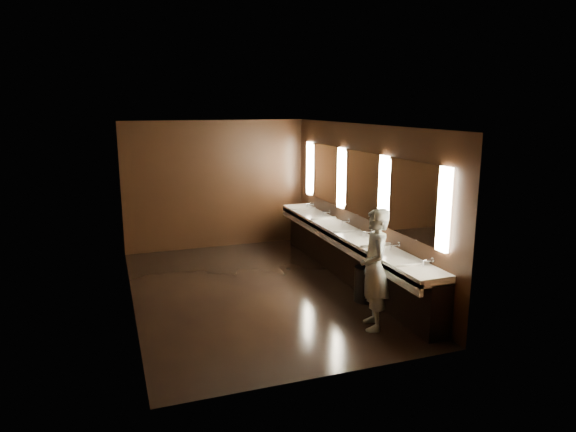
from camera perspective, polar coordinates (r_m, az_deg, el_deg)
name	(u,v)px	position (r m, az deg, el deg)	size (l,w,h in m)	color
floor	(255,291)	(8.90, -3.72, -8.30)	(6.00, 6.00, 0.00)	black
ceiling	(252,125)	(8.34, -3.99, 10.01)	(4.00, 6.00, 0.02)	#2D2D2B
wall_back	(216,185)	(11.38, -8.00, 3.46)	(4.00, 0.02, 2.80)	black
wall_front	(327,263)	(5.77, 4.36, -5.18)	(4.00, 0.02, 2.80)	black
wall_left	(128,220)	(8.21, -17.40, -0.43)	(0.02, 6.00, 2.80)	black
wall_right	(361,203)	(9.25, 8.16, 1.40)	(0.02, 6.00, 2.80)	black
sink_counter	(350,253)	(9.37, 6.87, -4.11)	(0.55, 5.40, 1.01)	black
mirror_band	(361,184)	(9.18, 8.12, 3.54)	(0.06, 5.03, 1.15)	#FDEEC8
person	(375,269)	(7.33, 9.59, -5.86)	(0.63, 0.42, 1.73)	#829CC1
trash_bin	(366,284)	(8.47, 8.61, -7.46)	(0.37, 0.37, 0.57)	black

